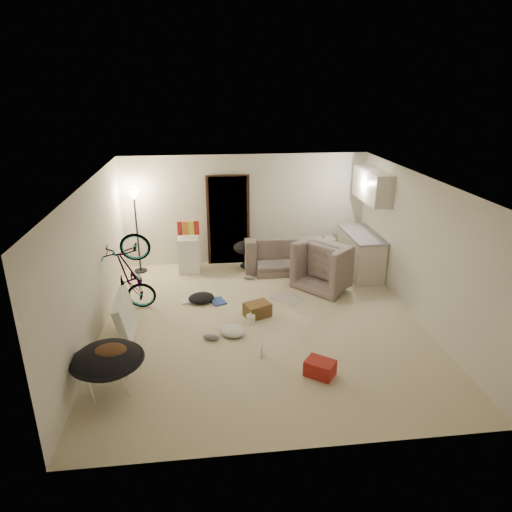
{
  "coord_description": "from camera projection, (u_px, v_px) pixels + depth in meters",
  "views": [
    {
      "loc": [
        -0.95,
        -7.02,
        3.92
      ],
      "look_at": [
        -0.04,
        0.6,
        1.03
      ],
      "focal_mm": 32.0,
      "sensor_mm": 36.0,
      "label": 1
    }
  ],
  "objects": [
    {
      "name": "sofa_drape",
      "position": [
        246.0,
        247.0,
        10.09
      ],
      "size": [
        0.58,
        0.49,
        0.28
      ],
      "primitive_type": "ellipsoid",
      "rotation": [
        0.0,
        0.0,
        0.05
      ],
      "color": "black",
      "rests_on": "sofa"
    },
    {
      "name": "snack_box_0",
      "position": [
        180.0,
        228.0,
        9.87
      ],
      "size": [
        0.11,
        0.08,
        0.3
      ],
      "primitive_type": "cube",
      "rotation": [
        0.0,
        0.0,
        -0.14
      ],
      "color": "maroon",
      "rests_on": "mini_fridge"
    },
    {
      "name": "shoe_0",
      "position": [
        284.0,
        268.0,
        10.24
      ],
      "size": [
        0.26,
        0.21,
        0.09
      ],
      "primitive_type": "ellipsoid",
      "rotation": [
        0.0,
        0.0,
        0.54
      ],
      "color": "#2A4A9A",
      "rests_on": "floor"
    },
    {
      "name": "ceiling",
      "position": [
        263.0,
        181.0,
        7.13
      ],
      "size": [
        5.5,
        6.0,
        0.02
      ],
      "primitive_type": "cube",
      "color": "white",
      "rests_on": "wall_back"
    },
    {
      "name": "shoe_1",
      "position": [
        249.0,
        278.0,
        9.76
      ],
      "size": [
        0.26,
        0.2,
        0.09
      ],
      "primitive_type": "ellipsoid",
      "rotation": [
        0.0,
        0.0,
        -0.47
      ],
      "color": "slate",
      "rests_on": "floor"
    },
    {
      "name": "sofa",
      "position": [
        288.0,
        256.0,
        10.29
      ],
      "size": [
        1.98,
        0.79,
        0.58
      ],
      "primitive_type": "imported",
      "rotation": [
        0.0,
        0.0,
        3.13
      ],
      "color": "#333932",
      "rests_on": "floor"
    },
    {
      "name": "wall_left",
      "position": [
        92.0,
        263.0,
        7.27
      ],
      "size": [
        0.02,
        6.0,
        2.5
      ],
      "primitive_type": "cube",
      "color": "silver",
      "rests_on": "floor"
    },
    {
      "name": "shoe_3",
      "position": [
        211.0,
        337.0,
        7.45
      ],
      "size": [
        0.29,
        0.19,
        0.1
      ],
      "primitive_type": "ellipsoid",
      "rotation": [
        0.0,
        0.0,
        -0.32
      ],
      "color": "slate",
      "rests_on": "floor"
    },
    {
      "name": "floor",
      "position": [
        263.0,
        323.0,
        8.02
      ],
      "size": [
        5.5,
        6.0,
        0.02
      ],
      "primitive_type": "cube",
      "color": "beige",
      "rests_on": "ground"
    },
    {
      "name": "bicycle",
      "position": [
        132.0,
        290.0,
        8.3
      ],
      "size": [
        1.57,
        0.7,
        0.9
      ],
      "primitive_type": "imported",
      "rotation": [
        0.0,
        -0.17,
        1.56
      ],
      "color": "black",
      "rests_on": "floor"
    },
    {
      "name": "saucer_chair",
      "position": [
        108.0,
        365.0,
        6.08
      ],
      "size": [
        0.97,
        0.97,
        0.69
      ],
      "color": "silver",
      "rests_on": "floor"
    },
    {
      "name": "clothes_lump_b",
      "position": [
        250.0,
        265.0,
        10.36
      ],
      "size": [
        0.5,
        0.44,
        0.14
      ],
      "primitive_type": "ellipsoid",
      "rotation": [
        0.0,
        0.0,
        0.1
      ],
      "color": "black",
      "rests_on": "floor"
    },
    {
      "name": "floor_lamp",
      "position": [
        136.0,
        215.0,
        9.75
      ],
      "size": [
        0.28,
        0.28,
        1.81
      ],
      "color": "black",
      "rests_on": "floor"
    },
    {
      "name": "armchair",
      "position": [
        332.0,
        268.0,
        9.43
      ],
      "size": [
        1.45,
        1.46,
        0.72
      ],
      "primitive_type": "imported",
      "rotation": [
        0.0,
        0.0,
        2.28
      ],
      "color": "#333932",
      "rests_on": "floor"
    },
    {
      "name": "drink_case_b",
      "position": [
        320.0,
        368.0,
        6.52
      ],
      "size": [
        0.5,
        0.48,
        0.23
      ],
      "primitive_type": "cube",
      "rotation": [
        0.0,
        0.0,
        -0.65
      ],
      "color": "maroon",
      "rests_on": "floor"
    },
    {
      "name": "counter_top",
      "position": [
        362.0,
        234.0,
        9.82
      ],
      "size": [
        0.64,
        1.54,
        0.04
      ],
      "primitive_type": "cube",
      "color": "gray",
      "rests_on": "kitchen_counter"
    },
    {
      "name": "mini_fridge",
      "position": [
        189.0,
        254.0,
        10.1
      ],
      "size": [
        0.46,
        0.46,
        0.78
      ],
      "primitive_type": "cube",
      "rotation": [
        0.0,
        0.0,
        -0.0
      ],
      "color": "white",
      "rests_on": "floor"
    },
    {
      "name": "newspaper",
      "position": [
        288.0,
        298.0,
        8.93
      ],
      "size": [
        0.74,
        0.74,
        0.01
      ],
      "primitive_type": "cube",
      "rotation": [
        0.0,
        0.0,
        0.79
      ],
      "color": "#B4ADA6",
      "rests_on": "floor"
    },
    {
      "name": "doorway",
      "position": [
        228.0,
        221.0,
        10.37
      ],
      "size": [
        0.85,
        0.1,
        2.04
      ],
      "primitive_type": "cube",
      "color": "black",
      "rests_on": "floor"
    },
    {
      "name": "wall_right",
      "position": [
        421.0,
        249.0,
        7.88
      ],
      "size": [
        0.02,
        6.0,
        2.5
      ],
      "primitive_type": "cube",
      "color": "silver",
      "rests_on": "floor"
    },
    {
      "name": "kitchen_uppers",
      "position": [
        372.0,
        186.0,
        9.46
      ],
      "size": [
        0.38,
        1.4,
        0.65
      ],
      "primitive_type": "cube",
      "color": "beige",
      "rests_on": "wall_right"
    },
    {
      "name": "drink_case_a",
      "position": [
        257.0,
        310.0,
        8.19
      ],
      "size": [
        0.53,
        0.47,
        0.25
      ],
      "primitive_type": "cube",
      "rotation": [
        0.0,
        0.0,
        0.41
      ],
      "color": "brown",
      "rests_on": "floor"
    },
    {
      "name": "clothes_lump_a",
      "position": [
        201.0,
        298.0,
        8.75
      ],
      "size": [
        0.59,
        0.53,
        0.16
      ],
      "primitive_type": "ellipsoid",
      "rotation": [
        0.0,
        0.0,
        0.23
      ],
      "color": "black",
      "rests_on": "floor"
    },
    {
      "name": "juicer",
      "position": [
        251.0,
        319.0,
        7.95
      ],
      "size": [
        0.16,
        0.16,
        0.22
      ],
      "color": "white",
      "rests_on": "floor"
    },
    {
      "name": "snack_box_3",
      "position": [
        197.0,
        228.0,
        9.91
      ],
      "size": [
        0.11,
        0.09,
        0.3
      ],
      "primitive_type": "cube",
      "rotation": [
        0.0,
        0.0,
        -0.19
      ],
      "color": "maroon",
      "rests_on": "mini_fridge"
    },
    {
      "name": "kitchen_counter",
      "position": [
        360.0,
        254.0,
        9.98
      ],
      "size": [
        0.6,
        1.5,
        0.88
      ],
      "primitive_type": "cube",
      "color": "beige",
      "rests_on": "floor"
    },
    {
      "name": "book_blue",
      "position": [
        218.0,
        301.0,
        8.76
      ],
      "size": [
        0.34,
        0.39,
        0.03
      ],
      "primitive_type": "cube",
      "rotation": [
        0.0,
        0.0,
        0.35
      ],
      "color": "#2A4A9A",
      "rests_on": "floor"
    },
    {
      "name": "book_white",
      "position": [
        187.0,
        301.0,
        8.8
      ],
      "size": [
        0.23,
        0.3,
        0.03
      ],
      "primitive_type": "cube",
      "rotation": [
        0.0,
        0.0,
        0.06
      ],
      "color": "silver",
      "rests_on": "floor"
    },
    {
      "name": "hoodie",
      "position": [
        110.0,
        353.0,
        5.99
      ],
      "size": [
        0.51,
        0.44,
        0.22
      ],
      "primitive_type": "ellipsoid",
      "rotation": [
        0.0,
        0.0,
        0.09
      ],
      "color": "#4B2D19",
      "rests_on": "saucer_chair"
    },
    {
      "name": "snack_box_1",
      "position": [
        185.0,
        228.0,
        9.88
      ],
      "size": [
        0.11,
        0.09,
        0.3
      ],
      "primitive_type": "cube",
      "rotation": [
        0.0,
        0.0,
        0.2
      ],
      "color": "orange",
      "rests_on": "mini_fridge"
    },
    {
      "name": "wall_front",
      "position": [
        301.0,
        357.0,
        4.77
      ],
      "size": [
        5.5,
        0.02,
        2.5
      ],
      "primitive_type": "cube",
      "color": "silver",
      "rests_on": "floor"
    },
    {
      "name": "door_trim",
      "position": [
        228.0,
        221.0,
        10.34
      ],
      "size": [
        0.97,
        0.04,
        2.1
      ],
      "primitive_type": "cube",
      "color": "black",
      "rests_on": "floor"
    },
    {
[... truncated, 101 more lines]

